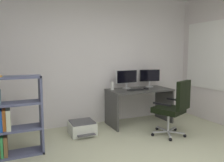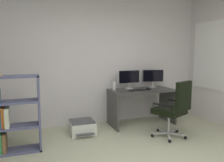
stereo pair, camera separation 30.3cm
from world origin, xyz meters
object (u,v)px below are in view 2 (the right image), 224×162
object	(u,v)px
monitor_main	(129,78)
monitor_secondary	(153,77)
bookshelf	(3,118)
printer	(82,127)
keyboard	(137,90)
computer_mouse	(148,89)
office_chair	(174,107)
desktop_speaker	(114,86)
desk	(141,99)

from	to	relation	value
monitor_main	monitor_secondary	xyz separation A→B (m)	(0.58, 0.00, -0.00)
monitor_main	bookshelf	size ratio (longest dim) A/B	0.44
monitor_secondary	printer	bearing A→B (deg)	-169.23
keyboard	computer_mouse	distance (m)	0.27
keyboard	printer	xyz separation A→B (m)	(-1.15, -0.04, -0.64)
keyboard	bookshelf	size ratio (longest dim) A/B	0.29
office_chair	bookshelf	xyz separation A→B (m)	(-2.77, 0.33, -0.02)
monitor_secondary	keyboard	bearing A→B (deg)	-151.95
monitor_main	desktop_speaker	xyz separation A→B (m)	(-0.36, -0.05, -0.16)
computer_mouse	printer	size ratio (longest dim) A/B	0.19
monitor_main	computer_mouse	size ratio (longest dim) A/B	5.14
computer_mouse	desktop_speaker	world-z (taller)	desktop_speaker
monitor_secondary	keyboard	xyz separation A→B (m)	(-0.53, -0.28, -0.23)
desk	monitor_secondary	world-z (taller)	monitor_secondary
desk	desktop_speaker	xyz separation A→B (m)	(-0.57, 0.13, 0.29)
bookshelf	keyboard	bearing A→B (deg)	11.16
printer	desktop_speaker	bearing A→B (deg)	20.21
computer_mouse	monitor_secondary	bearing A→B (deg)	41.89
desk	monitor_main	bearing A→B (deg)	140.41
monitor_main	keyboard	size ratio (longest dim) A/B	1.51
computer_mouse	printer	xyz separation A→B (m)	(-1.42, -0.04, -0.64)
computer_mouse	bookshelf	world-z (taller)	bookshelf
keyboard	desktop_speaker	bearing A→B (deg)	147.63
computer_mouse	keyboard	bearing A→B (deg)	177.76
keyboard	office_chair	distance (m)	0.90
keyboard	computer_mouse	xyz separation A→B (m)	(0.27, 0.01, 0.01)
monitor_main	printer	size ratio (longest dim) A/B	1.00
monitor_main	printer	xyz separation A→B (m)	(-1.10, -0.32, -0.87)
desk	monitor_secondary	distance (m)	0.60
monitor_main	monitor_secondary	world-z (taller)	monitor_main
keyboard	printer	distance (m)	1.31
office_chair	bookshelf	bearing A→B (deg)	173.12
computer_mouse	printer	world-z (taller)	computer_mouse
desk	monitor_secondary	bearing A→B (deg)	25.63
desktop_speaker	office_chair	distance (m)	1.31
keyboard	office_chair	size ratio (longest dim) A/B	0.33
keyboard	computer_mouse	bearing A→B (deg)	-0.58
desktop_speaker	computer_mouse	bearing A→B (deg)	-18.63
monitor_main	office_chair	world-z (taller)	monitor_main
office_chair	bookshelf	world-z (taller)	bookshelf
monitor_secondary	office_chair	size ratio (longest dim) A/B	0.44
monitor_main	keyboard	xyz separation A→B (m)	(0.05, -0.28, -0.23)
office_chair	bookshelf	distance (m)	2.79
monitor_secondary	computer_mouse	bearing A→B (deg)	-134.06
office_chair	printer	bearing A→B (deg)	152.19
office_chair	printer	world-z (taller)	office_chair
bookshelf	monitor_secondary	bearing A→B (deg)	14.43
keyboard	desk	bearing A→B (deg)	30.75
monitor_secondary	keyboard	distance (m)	0.65
desk	computer_mouse	xyz separation A→B (m)	(0.10, -0.10, 0.22)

